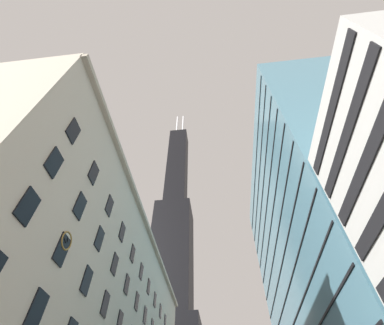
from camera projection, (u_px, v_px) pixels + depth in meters
The scene contains 3 objects.
station_building at pixel (90, 325), 35.52m from camera, with size 13.38×60.61×28.71m.
dark_skyscraper at pixel (170, 282), 107.79m from camera, with size 24.83×24.83×180.88m.
glass_office_midrise at pixel (322, 252), 45.71m from camera, with size 14.88×47.64×52.38m.
Camera 1 is at (0.71, -13.64, 1.62)m, focal length 24.81 mm.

